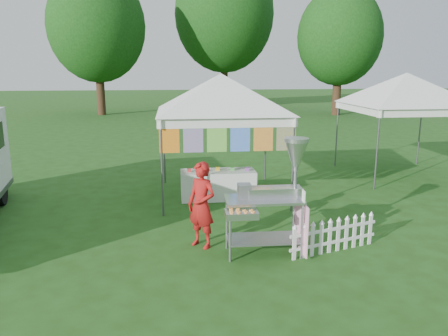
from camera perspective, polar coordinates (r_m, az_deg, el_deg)
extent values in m
plane|color=#224814|center=(7.75, 2.58, -10.83)|extent=(120.00, 120.00, 0.00)
cylinder|color=#59595E|center=(9.31, -8.10, -0.06)|extent=(0.04, 0.04, 2.10)
cylinder|color=#59595E|center=(9.66, 8.97, 0.39)|extent=(0.04, 0.04, 2.10)
cylinder|color=#59595E|center=(12.10, -7.83, 2.93)|extent=(0.04, 0.04, 2.10)
cylinder|color=#59595E|center=(12.37, 5.45, 3.21)|extent=(0.04, 0.04, 2.10)
cube|color=white|center=(9.22, 0.61, 5.94)|extent=(3.00, 0.03, 0.22)
cube|color=white|center=(12.03, -1.14, 7.55)|extent=(3.00, 0.03, 0.22)
pyramid|color=white|center=(10.56, -0.39, 12.26)|extent=(4.24, 4.24, 0.90)
cylinder|color=#59595E|center=(9.21, 0.61, 6.43)|extent=(3.00, 0.03, 0.03)
cube|color=#E15419|center=(9.18, -7.17, 4.11)|extent=(0.42, 0.01, 0.70)
cube|color=#2FAAB1|center=(9.19, -4.05, 4.19)|extent=(0.42, 0.01, 0.70)
cube|color=#1BA757|center=(9.23, -0.94, 4.25)|extent=(0.42, 0.01, 0.70)
cube|color=#192DCE|center=(9.29, 2.14, 4.30)|extent=(0.42, 0.01, 0.70)
cube|color=red|center=(9.38, 5.16, 4.34)|extent=(0.42, 0.01, 0.70)
cube|color=#FFB30D|center=(9.50, 8.13, 4.37)|extent=(0.42, 0.01, 0.70)
cylinder|color=#59595E|center=(11.99, 19.36, 2.23)|extent=(0.04, 0.04, 2.10)
cylinder|color=#59595E|center=(14.56, 14.52, 4.31)|extent=(0.04, 0.04, 2.10)
cylinder|color=#59595E|center=(15.81, 24.19, 4.24)|extent=(0.04, 0.04, 2.10)
cube|color=white|center=(12.56, 25.56, 6.54)|extent=(3.00, 0.03, 0.22)
cube|color=white|center=(15.03, 19.82, 7.87)|extent=(3.00, 0.03, 0.22)
pyramid|color=white|center=(13.73, 22.80, 11.42)|extent=(4.24, 4.24, 0.90)
cylinder|color=#59595E|center=(12.55, 25.60, 6.90)|extent=(3.00, 0.03, 0.03)
cylinder|color=#351E13|center=(31.39, -15.86, 10.31)|extent=(0.56, 0.56, 3.96)
ellipsoid|color=#1F5B19|center=(31.49, -16.31, 17.35)|extent=(6.40, 6.40, 7.36)
cylinder|color=#351E13|center=(35.25, 0.05, 11.73)|extent=(0.56, 0.56, 4.84)
ellipsoid|color=#1F5B19|center=(35.48, 0.05, 19.39)|extent=(7.60, 7.60, 8.74)
cylinder|color=#351E13|center=(31.11, 14.53, 9.96)|extent=(0.56, 0.56, 3.52)
ellipsoid|color=#1F5B19|center=(31.15, 14.89, 16.29)|extent=(5.60, 5.60, 6.44)
cylinder|color=gray|center=(7.18, 0.81, -8.60)|extent=(0.04, 0.04, 0.97)
cylinder|color=gray|center=(7.39, 10.14, -8.15)|extent=(0.04, 0.04, 0.97)
cylinder|color=gray|center=(7.69, 0.36, -7.12)|extent=(0.04, 0.04, 0.97)
cylinder|color=gray|center=(7.89, 9.08, -6.75)|extent=(0.04, 0.04, 0.97)
cube|color=gray|center=(7.59, 5.12, -9.18)|extent=(1.24, 0.64, 0.02)
cube|color=#B7B7BC|center=(7.36, 5.23, -4.11)|extent=(1.31, 0.68, 0.04)
cube|color=#B7B7BC|center=(7.42, 6.64, -3.18)|extent=(0.92, 0.29, 0.16)
cube|color=gray|center=(7.32, 2.68, -3.02)|extent=(0.22, 0.24, 0.24)
cylinder|color=gray|center=(7.40, 9.33, -0.24)|extent=(0.06, 0.06, 0.97)
cone|color=#B7B7BC|center=(7.34, 9.41, 1.81)|extent=(0.40, 0.40, 0.43)
cylinder|color=#B7B7BC|center=(7.30, 9.47, 3.63)|extent=(0.42, 0.42, 0.06)
cube|color=#B7B7BC|center=(6.94, 2.31, -6.06)|extent=(0.52, 0.34, 0.11)
cube|color=#FFABCD|center=(7.66, 10.03, -7.40)|extent=(0.04, 0.81, 0.87)
cube|color=white|center=(7.17, 10.36, -3.64)|extent=(0.02, 0.15, 0.19)
imported|color=#A81514|center=(7.70, -2.95, -4.87)|extent=(0.66, 0.65, 1.54)
cube|color=white|center=(7.40, 9.18, -9.81)|extent=(0.07, 0.04, 0.56)
cube|color=white|center=(7.50, 10.34, -9.55)|extent=(0.07, 0.04, 0.56)
cube|color=white|center=(7.59, 11.47, -9.30)|extent=(0.07, 0.04, 0.56)
cube|color=white|center=(7.70, 12.57, -9.05)|extent=(0.07, 0.04, 0.56)
cube|color=white|center=(7.80, 13.64, -8.80)|extent=(0.07, 0.04, 0.56)
cube|color=white|center=(7.91, 14.68, -8.56)|extent=(0.07, 0.04, 0.56)
cube|color=white|center=(8.02, 15.69, -8.32)|extent=(0.07, 0.04, 0.56)
cube|color=white|center=(8.13, 16.67, -8.09)|extent=(0.07, 0.04, 0.56)
cube|color=white|center=(8.24, 17.62, -7.86)|extent=(0.07, 0.04, 0.56)
cube|color=white|center=(8.36, 18.55, -7.63)|extent=(0.07, 0.04, 0.56)
cube|color=white|center=(7.89, 14.12, -9.36)|extent=(1.72, 0.58, 0.05)
cube|color=white|center=(7.80, 14.22, -7.72)|extent=(1.72, 0.58, 0.05)
cube|color=white|center=(10.66, -0.78, -2.18)|extent=(1.80, 0.70, 0.69)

